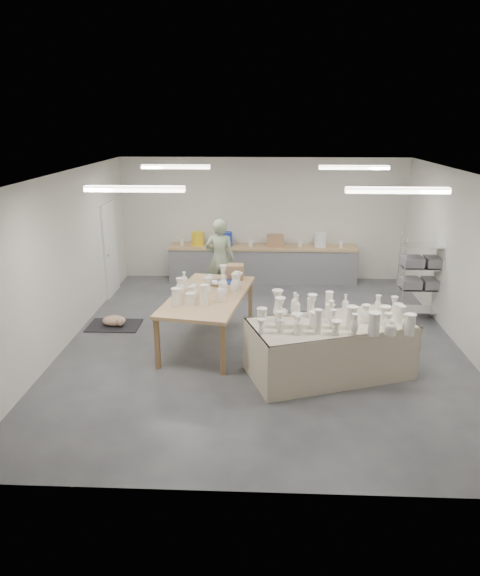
{
  "coord_description": "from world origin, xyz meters",
  "views": [
    {
      "loc": [
        -0.03,
        -8.6,
        3.85
      ],
      "look_at": [
        -0.4,
        -0.09,
        1.05
      ],
      "focal_mm": 32.0,
      "sensor_mm": 36.0,
      "label": 1
    }
  ],
  "objects_px": {
    "work_table": "(211,293)",
    "potter": "(220,259)",
    "drying_table": "(330,346)",
    "red_stool": "(221,284)"
  },
  "relations": [
    {
      "from": "drying_table",
      "to": "work_table",
      "type": "bearing_deg",
      "value": 129.47
    },
    {
      "from": "drying_table",
      "to": "work_table",
      "type": "distance_m",
      "value": 2.36
    },
    {
      "from": "drying_table",
      "to": "work_table",
      "type": "xyz_separation_m",
      "value": [
        -1.98,
        1.21,
        0.45
      ]
    },
    {
      "from": "work_table",
      "to": "red_stool",
      "type": "xyz_separation_m",
      "value": [
        -0.03,
        2.63,
        -0.67
      ]
    },
    {
      "from": "drying_table",
      "to": "red_stool",
      "type": "height_order",
      "value": "drying_table"
    },
    {
      "from": "drying_table",
      "to": "red_stool",
      "type": "relative_size",
      "value": 7.6
    },
    {
      "from": "drying_table",
      "to": "potter",
      "type": "xyz_separation_m",
      "value": [
        -2.01,
        3.57,
        0.44
      ]
    },
    {
      "from": "potter",
      "to": "red_stool",
      "type": "height_order",
      "value": "potter"
    },
    {
      "from": "work_table",
      "to": "potter",
      "type": "bearing_deg",
      "value": 100.1
    },
    {
      "from": "work_table",
      "to": "potter",
      "type": "distance_m",
      "value": 2.36
    }
  ]
}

